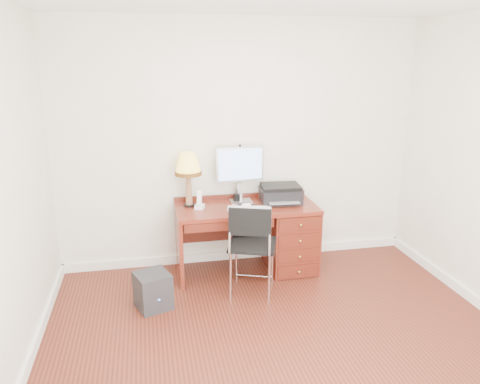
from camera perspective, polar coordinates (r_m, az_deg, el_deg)
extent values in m
plane|color=#40170E|center=(4.10, 5.15, -17.85)|extent=(4.00, 4.00, 0.00)
plane|color=silver|center=(5.18, 0.00, 5.76)|extent=(4.00, 0.00, 4.00)
cube|color=white|center=(5.55, 0.03, -7.58)|extent=(4.00, 0.03, 0.10)
cube|color=white|center=(4.06, -24.56, -18.98)|extent=(0.03, 3.50, 0.10)
cube|color=maroon|center=(5.00, 0.81, -1.98)|extent=(1.50, 0.65, 0.04)
cube|color=maroon|center=(5.25, 6.16, -5.51)|extent=(0.50, 0.61, 0.71)
cube|color=maroon|center=(5.03, -7.41, -6.54)|extent=(0.04, 0.61, 0.71)
cube|color=#571C11|center=(5.32, -2.41, -3.91)|extent=(0.96, 0.03, 0.39)
cube|color=#571C11|center=(4.69, -1.26, -4.12)|extent=(0.91, 0.03, 0.09)
sphere|color=#BF8C3F|center=(4.96, 7.32, -6.90)|extent=(0.03, 0.03, 0.03)
cube|color=silver|center=(5.15, 0.09, -1.10)|extent=(0.25, 0.19, 0.02)
cube|color=silver|center=(5.17, -0.02, 0.17)|extent=(0.06, 0.04, 0.19)
cube|color=silver|center=(5.07, 0.02, 3.43)|extent=(0.53, 0.09, 0.38)
cube|color=#4C8CF2|center=(5.05, 0.08, 3.38)|extent=(0.48, 0.05, 0.34)
cube|color=white|center=(4.90, 1.16, -2.00)|extent=(0.48, 0.23, 0.02)
cylinder|color=black|center=(4.95, 0.76, -1.88)|extent=(0.25, 0.25, 0.01)
ellipsoid|color=white|center=(4.94, 0.77, -1.61)|extent=(0.11, 0.07, 0.04)
cube|color=black|center=(5.15, 4.96, -0.36)|extent=(0.45, 0.37, 0.15)
cube|color=black|center=(5.12, 4.98, 0.67)|extent=(0.43, 0.35, 0.04)
cylinder|color=black|center=(5.03, -6.20, -1.58)|extent=(0.12, 0.12, 0.02)
cone|color=#9A6D48|center=(4.98, -6.27, 0.41)|extent=(0.07, 0.07, 0.34)
cone|color=#EECC4B|center=(4.91, -6.37, 3.54)|extent=(0.28, 0.28, 0.21)
cylinder|color=#593814|center=(4.93, -6.33, 2.33)|extent=(0.28, 0.28, 0.04)
cube|color=white|center=(4.93, -4.94, -1.80)|extent=(0.12, 0.12, 0.04)
cube|color=white|center=(4.90, -4.96, -0.69)|extent=(0.07, 0.08, 0.16)
cylinder|color=black|center=(5.13, -0.42, -0.72)|extent=(0.07, 0.07, 0.09)
cube|color=black|center=(4.65, 1.50, -6.43)|extent=(0.57, 0.57, 0.03)
cube|color=black|center=(4.35, 2.15, -3.71)|extent=(0.39, 0.16, 0.27)
cylinder|color=silver|center=(4.89, -1.20, -8.47)|extent=(0.02, 0.02, 0.50)
cylinder|color=silver|center=(4.96, 3.13, -8.09)|extent=(0.02, 0.02, 0.50)
cylinder|color=silver|center=(4.55, -0.33, -10.42)|extent=(0.02, 0.02, 0.50)
cylinder|color=silver|center=(4.63, 4.31, -9.97)|extent=(0.02, 0.02, 0.50)
cylinder|color=silver|center=(4.34, -0.29, -4.98)|extent=(0.02, 0.02, 0.44)
cylinder|color=silver|center=(4.43, 4.52, -4.61)|extent=(0.02, 0.02, 0.44)
cube|color=black|center=(4.56, -10.57, -11.72)|extent=(0.38, 0.38, 0.35)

